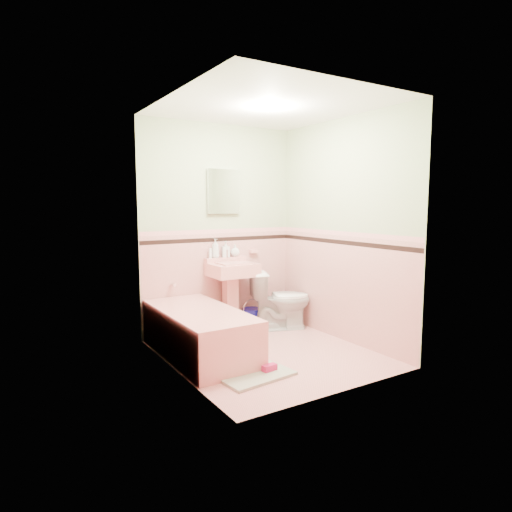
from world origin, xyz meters
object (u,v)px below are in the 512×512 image
bathtub (200,334)px  sink (233,298)px  soap_bottle_right (235,250)px  toilet (281,299)px  bucket (252,318)px  soap_bottle_mid (226,249)px  soap_bottle_left (215,248)px  medicine_cabinet (224,191)px  shoe (270,368)px

bathtub → sink: size_ratio=1.77×
soap_bottle_right → toilet: (0.46, -0.34, -0.61)m
sink → bucket: 0.45m
soap_bottle_mid → bucket: 0.94m
bathtub → soap_bottle_mid: size_ratio=7.80×
soap_bottle_left → toilet: 1.04m
medicine_cabinet → soap_bottle_left: size_ratio=2.33×
soap_bottle_left → soap_bottle_mid: soap_bottle_left is taller
medicine_cabinet → toilet: medicine_cabinet is taller
medicine_cabinet → soap_bottle_right: size_ratio=3.67×
medicine_cabinet → toilet: 1.50m
medicine_cabinet → soap_bottle_right: 0.74m
toilet → medicine_cabinet: bearing=78.1°
medicine_cabinet → soap_bottle_left: bearing=-167.6°
medicine_cabinet → bathtub: bearing=-132.6°
bucket → shoe: bucket is taller
soap_bottle_mid → shoe: size_ratio=1.36×
medicine_cabinet → soap_bottle_mid: bearing=-83.0°
soap_bottle_right → shoe: bearing=-107.6°
toilet → shoe: size_ratio=5.22×
sink → medicine_cabinet: bearing=90.0°
bathtub → soap_bottle_mid: bearing=46.1°
bathtub → toilet: bearing=16.3°
medicine_cabinet → shoe: medicine_cabinet is taller
bathtub → soap_bottle_right: 1.32m
bathtub → soap_bottle_mid: (0.68, 0.71, 0.78)m
soap_bottle_left → bathtub: bearing=-127.4°
soap_bottle_left → shoe: (-0.20, -1.49, -0.96)m
bathtub → shoe: bearing=-66.5°
soap_bottle_left → sink: bearing=-52.9°
medicine_cabinet → soap_bottle_left: medicine_cabinet is taller
shoe → toilet: bearing=42.2°
medicine_cabinet → soap_bottle_mid: size_ratio=2.78×
soap_bottle_left → soap_bottle_mid: size_ratio=1.19×
bathtub → medicine_cabinet: (0.68, 0.74, 1.47)m
sink → toilet: (0.59, -0.16, -0.05)m
medicine_cabinet → shoe: bearing=-102.6°
bathtub → bucket: bathtub is taller
medicine_cabinet → soap_bottle_mid: 0.70m
medicine_cabinet → soap_bottle_left: 0.69m
bucket → shoe: (-0.66, -1.41, -0.06)m
bathtub → bucket: 1.18m
bathtub → sink: sink is taller
soap_bottle_left → soap_bottle_right: (0.27, 0.00, -0.04)m
soap_bottle_right → shoe: 1.82m
sink → bucket: size_ratio=3.56×
bucket → soap_bottle_left: bearing=169.3°
soap_bottle_right → toilet: bearing=-36.3°
bucket → sink: bearing=-163.7°
soap_bottle_mid → shoe: bearing=-103.0°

